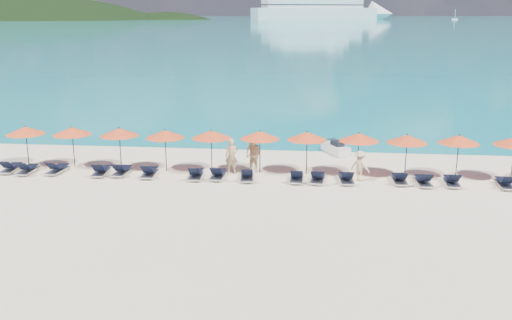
# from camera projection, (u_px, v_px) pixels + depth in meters

# --- Properties ---
(ground) EXTENTS (1400.00, 1400.00, 0.00)m
(ground) POSITION_uv_depth(u_px,v_px,m) (249.00, 203.00, 25.16)
(ground) COLOR beige
(sea) EXTENTS (1600.00, 1300.00, 0.01)m
(sea) POSITION_uv_depth(u_px,v_px,m) (315.00, 19.00, 660.26)
(sea) COLOR #1FA9B2
(sea) RESTS_ON ground
(headland_main) EXTENTS (374.00, 242.00, 126.50)m
(headland_main) POSITION_uv_depth(u_px,v_px,m) (20.00, 58.00, 584.41)
(headland_main) COLOR black
(headland_main) RESTS_ON ground
(headland_small) EXTENTS (162.00, 126.00, 85.50)m
(headland_small) POSITION_uv_depth(u_px,v_px,m) (167.00, 54.00, 587.89)
(headland_small) COLOR black
(headland_small) RESTS_ON ground
(cruise_ship) EXTENTS (145.63, 84.07, 41.59)m
(cruise_ship) POSITION_uv_depth(u_px,v_px,m) (327.00, 8.00, 557.92)
(cruise_ship) COLOR white
(cruise_ship) RESTS_ON ground
(sailboat_near) EXTENTS (5.68, 1.89, 10.41)m
(sailboat_near) POSITION_uv_depth(u_px,v_px,m) (455.00, 19.00, 563.51)
(sailboat_near) COLOR white
(sailboat_near) RESTS_ON ground
(jetski) EXTENTS (1.75, 2.33, 0.78)m
(jetski) POSITION_uv_depth(u_px,v_px,m) (336.00, 148.00, 33.88)
(jetski) COLOR white
(jetski) RESTS_ON ground
(beachgoer_a) EXTENTS (0.67, 0.44, 1.84)m
(beachgoer_a) POSITION_uv_depth(u_px,v_px,m) (232.00, 156.00, 29.67)
(beachgoer_a) COLOR #DFB786
(beachgoer_a) RESTS_ON ground
(beachgoer_b) EXTENTS (1.08, 0.96, 1.92)m
(beachgoer_b) POSITION_uv_depth(u_px,v_px,m) (253.00, 154.00, 29.79)
(beachgoer_b) COLOR #DFB786
(beachgoer_b) RESTS_ON ground
(beachgoer_c) EXTENTS (1.09, 0.92, 1.54)m
(beachgoer_c) POSITION_uv_depth(u_px,v_px,m) (360.00, 166.00, 28.28)
(beachgoer_c) COLOR #DFB786
(beachgoer_c) RESTS_ON ground
(umbrella_0) EXTENTS (2.10, 2.10, 2.28)m
(umbrella_0) POSITION_uv_depth(u_px,v_px,m) (26.00, 130.00, 30.58)
(umbrella_0) COLOR black
(umbrella_0) RESTS_ON ground
(umbrella_1) EXTENTS (2.10, 2.10, 2.28)m
(umbrella_1) POSITION_uv_depth(u_px,v_px,m) (72.00, 131.00, 30.45)
(umbrella_1) COLOR black
(umbrella_1) RESTS_ON ground
(umbrella_2) EXTENTS (2.10, 2.10, 2.28)m
(umbrella_2) POSITION_uv_depth(u_px,v_px,m) (119.00, 132.00, 30.19)
(umbrella_2) COLOR black
(umbrella_2) RESTS_ON ground
(umbrella_3) EXTENTS (2.10, 2.10, 2.28)m
(umbrella_3) POSITION_uv_depth(u_px,v_px,m) (165.00, 134.00, 29.71)
(umbrella_3) COLOR black
(umbrella_3) RESTS_ON ground
(umbrella_4) EXTENTS (2.10, 2.10, 2.28)m
(umbrella_4) POSITION_uv_depth(u_px,v_px,m) (211.00, 134.00, 29.60)
(umbrella_4) COLOR black
(umbrella_4) RESTS_ON ground
(umbrella_5) EXTENTS (2.10, 2.10, 2.28)m
(umbrella_5) POSITION_uv_depth(u_px,v_px,m) (260.00, 135.00, 29.45)
(umbrella_5) COLOR black
(umbrella_5) RESTS_ON ground
(umbrella_6) EXTENTS (2.10, 2.10, 2.28)m
(umbrella_6) POSITION_uv_depth(u_px,v_px,m) (307.00, 136.00, 29.24)
(umbrella_6) COLOR black
(umbrella_6) RESTS_ON ground
(umbrella_7) EXTENTS (2.10, 2.10, 2.28)m
(umbrella_7) POSITION_uv_depth(u_px,v_px,m) (359.00, 137.00, 28.98)
(umbrella_7) COLOR black
(umbrella_7) RESTS_ON ground
(umbrella_8) EXTENTS (2.10, 2.10, 2.28)m
(umbrella_8) POSITION_uv_depth(u_px,v_px,m) (407.00, 139.00, 28.57)
(umbrella_8) COLOR black
(umbrella_8) RESTS_ON ground
(umbrella_9) EXTENTS (2.10, 2.10, 2.28)m
(umbrella_9) POSITION_uv_depth(u_px,v_px,m) (459.00, 139.00, 28.47)
(umbrella_9) COLOR black
(umbrella_9) RESTS_ON ground
(lounger_0) EXTENTS (0.76, 1.75, 0.66)m
(lounger_0) POSITION_uv_depth(u_px,v_px,m) (11.00, 167.00, 30.06)
(lounger_0) COLOR silver
(lounger_0) RESTS_ON ground
(lounger_1) EXTENTS (0.68, 1.72, 0.66)m
(lounger_1) POSITION_uv_depth(u_px,v_px,m) (28.00, 169.00, 29.77)
(lounger_1) COLOR silver
(lounger_1) RESTS_ON ground
(lounger_2) EXTENTS (0.74, 1.74, 0.66)m
(lounger_2) POSITION_uv_depth(u_px,v_px,m) (57.00, 169.00, 29.81)
(lounger_2) COLOR silver
(lounger_2) RESTS_ON ground
(lounger_3) EXTENTS (0.77, 1.75, 0.66)m
(lounger_3) POSITION_uv_depth(u_px,v_px,m) (101.00, 171.00, 29.46)
(lounger_3) COLOR silver
(lounger_3) RESTS_ON ground
(lounger_4) EXTENTS (0.68, 1.72, 0.66)m
(lounger_4) POSITION_uv_depth(u_px,v_px,m) (122.00, 170.00, 29.50)
(lounger_4) COLOR silver
(lounger_4) RESTS_ON ground
(lounger_5) EXTENTS (0.71, 1.73, 0.66)m
(lounger_5) POSITION_uv_depth(u_px,v_px,m) (149.00, 172.00, 29.19)
(lounger_5) COLOR silver
(lounger_5) RESTS_ON ground
(lounger_6) EXTENTS (0.72, 1.73, 0.66)m
(lounger_6) POSITION_uv_depth(u_px,v_px,m) (196.00, 174.00, 28.84)
(lounger_6) COLOR silver
(lounger_6) RESTS_ON ground
(lounger_7) EXTENTS (0.65, 1.71, 0.66)m
(lounger_7) POSITION_uv_depth(u_px,v_px,m) (218.00, 174.00, 28.84)
(lounger_7) COLOR silver
(lounger_7) RESTS_ON ground
(lounger_8) EXTENTS (0.78, 1.75, 0.66)m
(lounger_8) POSITION_uv_depth(u_px,v_px,m) (247.00, 175.00, 28.60)
(lounger_8) COLOR silver
(lounger_8) RESTS_ON ground
(lounger_9) EXTENTS (0.65, 1.71, 0.66)m
(lounger_9) POSITION_uv_depth(u_px,v_px,m) (297.00, 177.00, 28.35)
(lounger_9) COLOR silver
(lounger_9) RESTS_ON ground
(lounger_10) EXTENTS (0.79, 1.75, 0.66)m
(lounger_10) POSITION_uv_depth(u_px,v_px,m) (318.00, 177.00, 28.24)
(lounger_10) COLOR silver
(lounger_10) RESTS_ON ground
(lounger_11) EXTENTS (0.75, 1.74, 0.66)m
(lounger_11) POSITION_uv_depth(u_px,v_px,m) (346.00, 178.00, 28.15)
(lounger_11) COLOR silver
(lounger_11) RESTS_ON ground
(lounger_12) EXTENTS (0.67, 1.72, 0.66)m
(lounger_12) POSITION_uv_depth(u_px,v_px,m) (399.00, 179.00, 28.05)
(lounger_12) COLOR silver
(lounger_12) RESTS_ON ground
(lounger_13) EXTENTS (0.74, 1.74, 0.66)m
(lounger_13) POSITION_uv_depth(u_px,v_px,m) (423.00, 180.00, 27.74)
(lounger_13) COLOR silver
(lounger_13) RESTS_ON ground
(lounger_14) EXTENTS (0.69, 1.72, 0.66)m
(lounger_14) POSITION_uv_depth(u_px,v_px,m) (452.00, 181.00, 27.69)
(lounger_14) COLOR silver
(lounger_14) RESTS_ON ground
(lounger_15) EXTENTS (0.67, 1.72, 0.66)m
(lounger_15) POSITION_uv_depth(u_px,v_px,m) (505.00, 183.00, 27.39)
(lounger_15) COLOR silver
(lounger_15) RESTS_ON ground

